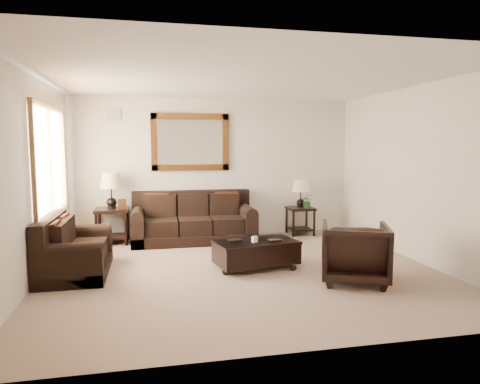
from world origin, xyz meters
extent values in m
cube|color=#8A715F|center=(0.00, 0.00, 0.00)|extent=(5.50, 5.00, 0.01)
cube|color=white|center=(0.00, 0.00, 2.70)|extent=(5.50, 5.00, 0.01)
cube|color=beige|center=(0.00, 2.50, 1.35)|extent=(5.50, 0.01, 2.70)
cube|color=beige|center=(0.00, -2.50, 1.35)|extent=(5.50, 0.01, 2.70)
cube|color=beige|center=(-2.75, 0.00, 1.35)|extent=(0.01, 5.00, 2.70)
cube|color=beige|center=(2.75, 0.00, 1.35)|extent=(0.01, 5.00, 2.70)
cube|color=white|center=(-2.73, 0.90, 1.55)|extent=(0.01, 1.80, 1.50)
cube|color=brown|center=(-2.70, 0.90, 2.34)|extent=(0.06, 1.96, 0.08)
cube|color=brown|center=(-2.70, 0.90, 0.76)|extent=(0.06, 1.96, 0.08)
cube|color=brown|center=(-2.70, -0.04, 1.55)|extent=(0.06, 0.08, 1.50)
cube|color=brown|center=(-2.70, 1.84, 1.55)|extent=(0.06, 0.08, 1.50)
cube|color=brown|center=(-2.70, 0.90, 1.55)|extent=(0.05, 0.05, 1.50)
cube|color=#45220D|center=(-0.49, 2.46, 1.85)|extent=(1.50, 0.06, 1.10)
cube|color=white|center=(-0.49, 2.48, 1.85)|extent=(1.26, 0.01, 0.86)
cube|color=#999999|center=(-1.90, 2.48, 2.35)|extent=(0.25, 0.02, 0.18)
cube|color=black|center=(-0.49, 1.99, 0.09)|extent=(2.25, 0.97, 0.18)
cube|color=black|center=(-0.49, 2.37, 0.69)|extent=(2.25, 0.23, 0.46)
cube|color=black|center=(-1.09, 1.97, 0.32)|extent=(0.58, 0.80, 0.28)
cube|color=black|center=(-0.49, 1.97, 0.32)|extent=(0.58, 0.80, 0.28)
cube|color=black|center=(0.11, 1.97, 0.32)|extent=(0.58, 0.80, 0.28)
cube|color=black|center=(-1.50, 1.99, 0.27)|extent=(0.23, 0.97, 0.54)
cylinder|color=black|center=(-1.50, 1.99, 0.54)|extent=(0.23, 0.95, 0.23)
cube|color=black|center=(0.52, 1.99, 0.27)|extent=(0.23, 0.97, 0.54)
cylinder|color=black|center=(0.52, 1.99, 0.54)|extent=(0.23, 0.95, 0.23)
cube|color=#67270D|center=(-1.15, 2.18, 0.69)|extent=(0.43, 0.19, 0.44)
cube|color=#67270D|center=(0.17, 2.18, 0.69)|extent=(0.43, 0.19, 0.44)
cube|color=black|center=(-2.30, 0.32, 0.08)|extent=(0.86, 1.45, 0.16)
cube|color=black|center=(-2.63, 0.32, 0.61)|extent=(0.20, 1.45, 0.41)
cube|color=black|center=(-2.28, 0.05, 0.29)|extent=(0.70, 0.50, 0.24)
cube|color=black|center=(-2.28, 0.58, 0.29)|extent=(0.70, 0.50, 0.24)
cube|color=black|center=(-2.30, -0.31, 0.24)|extent=(0.86, 0.20, 0.48)
cylinder|color=black|center=(-2.30, -0.31, 0.48)|extent=(0.84, 0.20, 0.20)
cube|color=black|center=(-2.30, 0.94, 0.24)|extent=(0.86, 0.20, 0.48)
cylinder|color=black|center=(-2.30, 0.94, 0.48)|extent=(0.84, 0.20, 0.20)
cube|color=#67270D|center=(-2.46, 0.01, 0.61)|extent=(0.17, 0.38, 0.39)
cube|color=#67270D|center=(-2.46, 0.62, 0.61)|extent=(0.17, 0.38, 0.39)
cube|color=black|center=(-1.96, 2.16, 0.62)|extent=(0.59, 0.59, 0.05)
cube|color=black|center=(-1.96, 2.16, 0.13)|extent=(0.50, 0.50, 0.03)
cylinder|color=black|center=(-2.22, 1.91, 0.30)|extent=(0.05, 0.05, 0.59)
cylinder|color=black|center=(-1.71, 1.91, 0.30)|extent=(0.05, 0.05, 0.59)
cylinder|color=black|center=(-2.22, 2.42, 0.30)|extent=(0.05, 0.05, 0.59)
cylinder|color=black|center=(-1.71, 2.42, 0.30)|extent=(0.05, 0.05, 0.59)
sphere|color=black|center=(-1.96, 2.16, 0.75)|extent=(0.18, 0.18, 0.18)
cylinder|color=black|center=(-1.96, 2.16, 0.95)|extent=(0.03, 0.03, 0.39)
cone|color=#D3B08C|center=(-1.96, 2.16, 1.16)|extent=(0.41, 0.41, 0.28)
cube|color=#45220D|center=(-1.77, 2.06, 0.74)|extent=(0.16, 0.11, 0.18)
cube|color=black|center=(1.67, 2.21, 0.53)|extent=(0.50, 0.50, 0.05)
cube|color=black|center=(1.67, 2.21, 0.11)|extent=(0.43, 0.43, 0.03)
cylinder|color=black|center=(1.46, 1.99, 0.25)|extent=(0.05, 0.05, 0.50)
cylinder|color=black|center=(1.89, 1.99, 0.25)|extent=(0.05, 0.05, 0.50)
cylinder|color=black|center=(1.46, 2.42, 0.25)|extent=(0.05, 0.05, 0.50)
cylinder|color=black|center=(1.89, 2.42, 0.25)|extent=(0.05, 0.05, 0.50)
sphere|color=black|center=(1.67, 2.21, 0.64)|extent=(0.16, 0.16, 0.16)
cylinder|color=black|center=(1.67, 2.21, 0.81)|extent=(0.02, 0.02, 0.33)
cone|color=#D3B08C|center=(1.67, 2.21, 0.99)|extent=(0.35, 0.35, 0.24)
sphere|color=black|center=(-0.26, -0.15, 0.04)|extent=(0.11, 0.11, 0.11)
sphere|color=black|center=(0.72, -0.15, 0.04)|extent=(0.11, 0.11, 0.11)
sphere|color=black|center=(-0.26, 0.30, 0.04)|extent=(0.11, 0.11, 0.11)
sphere|color=black|center=(0.72, 0.30, 0.04)|extent=(0.11, 0.11, 0.11)
cube|color=black|center=(0.23, 0.08, 0.24)|extent=(1.26, 0.84, 0.33)
cube|color=black|center=(0.23, 0.08, 0.38)|extent=(1.29, 0.86, 0.04)
cube|color=black|center=(-0.08, 0.12, 0.42)|extent=(0.22, 0.17, 0.03)
cube|color=black|center=(0.50, 0.03, 0.41)|extent=(0.20, 0.16, 0.02)
cube|color=white|center=(0.18, -0.01, 0.45)|extent=(0.10, 0.08, 0.09)
imported|color=black|center=(1.34, -0.79, 0.43)|extent=(1.07, 1.04, 0.86)
imported|color=#1F561D|center=(1.78, 2.12, 0.66)|extent=(0.30, 0.32, 0.21)
camera|label=1|loc=(-1.26, -5.86, 1.79)|focal=32.00mm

